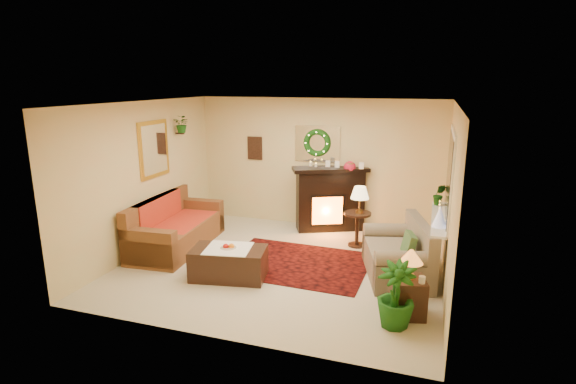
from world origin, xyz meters
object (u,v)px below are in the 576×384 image
(fireplace, at_px, (330,203))
(end_table_square, at_px, (408,296))
(side_table_round, at_px, (357,229))
(sofa, at_px, (177,224))
(coffee_table, at_px, (229,265))
(loveseat, at_px, (397,249))

(fireplace, xyz_separation_m, end_table_square, (1.72, -3.05, -0.28))
(fireplace, relative_size, side_table_round, 2.08)
(sofa, relative_size, end_table_square, 4.19)
(coffee_table, bearing_deg, end_table_square, -17.01)
(loveseat, distance_m, end_table_square, 1.24)
(sofa, distance_m, loveseat, 3.84)
(fireplace, height_order, coffee_table, fireplace)
(end_table_square, bearing_deg, side_table_round, 114.53)
(loveseat, height_order, coffee_table, loveseat)
(side_table_round, height_order, end_table_square, side_table_round)
(end_table_square, height_order, coffee_table, end_table_square)
(fireplace, xyz_separation_m, coffee_table, (-0.93, -2.73, -0.34))
(sofa, distance_m, end_table_square, 4.27)
(side_table_round, bearing_deg, fireplace, 131.58)
(loveseat, distance_m, coffee_table, 2.58)
(fireplace, relative_size, loveseat, 0.89)
(sofa, relative_size, loveseat, 1.43)
(side_table_round, bearing_deg, sofa, -160.71)
(sofa, height_order, end_table_square, sofa)
(fireplace, distance_m, loveseat, 2.36)
(loveseat, bearing_deg, side_table_round, 110.42)
(side_table_round, distance_m, coffee_table, 2.54)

